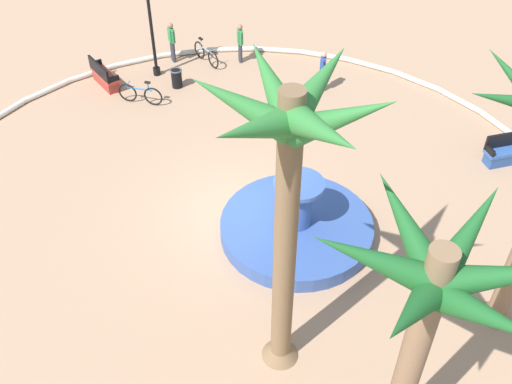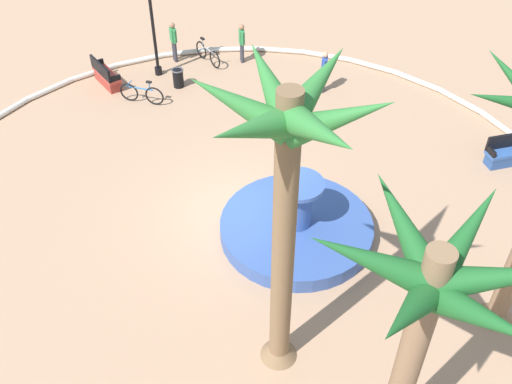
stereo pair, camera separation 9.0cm
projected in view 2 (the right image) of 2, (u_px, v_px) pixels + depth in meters
The scene contains 14 objects.
ground_plane at pixel (240, 212), 17.02m from camera, with size 80.00×80.00×0.00m, color tan.
plaza_curb at pixel (240, 209), 16.96m from camera, with size 20.05×20.05×0.20m, color silver.
fountain at pixel (296, 227), 16.14m from camera, with size 4.23×4.23×1.88m.
palm_tree_near_fountain at pixel (287, 174), 9.90m from camera, with size 3.53×3.38×7.25m.
palm_tree_mid_plaza at pixel (426, 308), 9.03m from camera, with size 3.88×3.74×5.86m.
bench_west at pixel (509, 154), 18.55m from camera, with size 1.57×1.38×1.00m.
bench_north at pixel (107, 77), 22.19m from camera, with size 0.95×1.68×1.00m.
lamppost at pixel (152, 16), 21.44m from camera, with size 0.32×0.32×4.14m.
trash_bin at pixel (178, 77), 22.07m from camera, with size 0.46×0.46×0.73m.
bicycle_red_frame at pixel (208, 54), 23.48m from camera, with size 0.62×1.67×0.94m.
bicycle_by_lamppost at pixel (142, 94), 21.21m from camera, with size 0.71×1.62×0.94m.
person_cyclist_helmet at pixel (174, 40), 23.25m from camera, with size 0.34×0.47×1.64m.
person_cyclist_photo at pixel (242, 41), 23.23m from camera, with size 0.39×0.41×1.59m.
person_pedestrian_stroll at pixel (324, 70), 21.48m from camera, with size 0.48×0.33×1.62m.
Camera 2 is at (9.69, 7.85, 11.61)m, focal length 41.01 mm.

